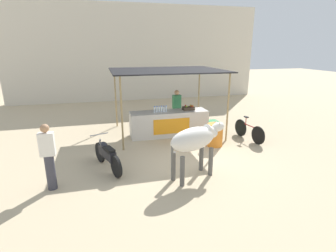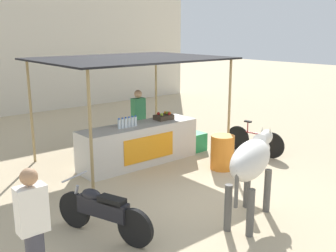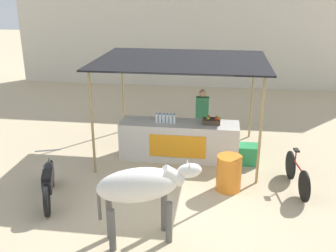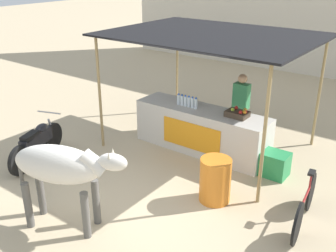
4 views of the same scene
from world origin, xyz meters
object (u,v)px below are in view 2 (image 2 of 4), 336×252
fruit_crate (164,117)px  motorcycle_parked (102,210)px  cow (252,161)px  bicycle_leaning (254,141)px  passerby_on_street (34,234)px  vendor_behind_counter (139,121)px  water_barrel (222,152)px  stall_counter (139,144)px  cooler_box (194,142)px

fruit_crate → motorcycle_parked: size_ratio=0.26×
cow → bicycle_leaning: 3.79m
bicycle_leaning → passerby_on_street: passerby_on_street is taller
fruit_crate → passerby_on_street: 5.68m
vendor_behind_counter → water_barrel: 2.44m
motorcycle_parked → cow: bearing=-26.4°
cow → motorcycle_parked: (-2.21, 1.09, -0.60)m
stall_counter → cooler_box: bearing=-3.3°
cooler_box → vendor_behind_counter: bearing=144.1°
cooler_box → motorcycle_parked: motorcycle_parked is taller
vendor_behind_counter → motorcycle_parked: vendor_behind_counter is taller
fruit_crate → water_barrel: (0.44, -1.59, -0.64)m
bicycle_leaning → passerby_on_street: bearing=-163.4°
cooler_box → bicycle_leaning: (1.03, -1.20, 0.11)m
cow → passerby_on_street: passerby_on_street is taller
stall_counter → passerby_on_street: size_ratio=1.82×
fruit_crate → cooler_box: fruit_crate is taller
water_barrel → cow: size_ratio=0.44×
bicycle_leaning → cow: bearing=-143.0°
cooler_box → passerby_on_street: (-5.51, -3.14, 0.61)m
cooler_box → bicycle_leaning: size_ratio=0.36×
stall_counter → cow: bearing=-94.0°
motorcycle_parked → stall_counter: bearing=44.8°
cow → passerby_on_street: (-3.56, 0.29, -0.18)m
cow → bicycle_leaning: cow is taller
motorcycle_parked → passerby_on_street: passerby_on_street is taller
stall_counter → vendor_behind_counter: 0.99m
vendor_behind_counter → passerby_on_street: 5.90m
bicycle_leaning → fruit_crate: bearing=144.9°
fruit_crate → motorcycle_parked: bearing=-142.7°
bicycle_leaning → passerby_on_street: size_ratio=1.00×
fruit_crate → motorcycle_parked: (-3.27, -2.49, -0.61)m
motorcycle_parked → bicycle_leaning: size_ratio=1.04×
fruit_crate → cow: 3.74m
motorcycle_parked → fruit_crate: bearing=37.3°
water_barrel → motorcycle_parked: motorcycle_parked is taller
water_barrel → bicycle_leaning: (1.48, 0.24, -0.05)m
cow → vendor_behind_counter: bearing=79.7°
stall_counter → cooler_box: (1.70, -0.10, -0.24)m
stall_counter → cooler_box: stall_counter is taller
stall_counter → passerby_on_street: passerby_on_street is taller
cow → motorcycle_parked: size_ratio=1.06×
cow → passerby_on_street: bearing=175.3°
stall_counter → vendor_behind_counter: bearing=54.8°
water_barrel → cooler_box: bearing=72.6°
fruit_crate → cooler_box: bearing=-9.7°
passerby_on_street → stall_counter: bearing=40.4°
fruit_crate → passerby_on_street: size_ratio=0.27×
cooler_box → motorcycle_parked: 4.78m
bicycle_leaning → passerby_on_street: 6.84m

